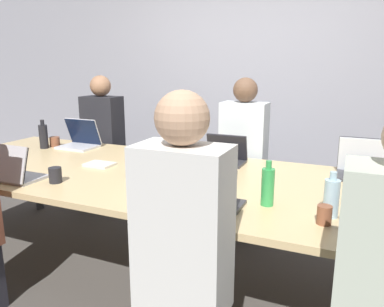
{
  "coord_description": "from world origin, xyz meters",
  "views": [
    {
      "loc": [
        1.1,
        -2.29,
        1.52
      ],
      "look_at": [
        0.05,
        0.1,
        0.9
      ],
      "focal_mm": 35.0,
      "sensor_mm": 36.0,
      "label": 1
    }
  ],
  "objects_px": {
    "person_near_midright": "(183,257)",
    "laptop_far_right": "(363,166)",
    "laptop_far_center": "(225,155)",
    "bottle_far_left": "(43,136)",
    "cup_near_right": "(324,215)",
    "stapler": "(135,171)",
    "laptop_near_midright": "(208,196)",
    "laptop_near_left": "(12,170)",
    "cup_far_left": "(55,142)",
    "bottle_near_midright": "(268,186)",
    "cup_near_left": "(55,175)",
    "laptop_far_left": "(81,139)",
    "person_far_center": "(243,159)",
    "person_far_left": "(104,144)",
    "bottle_near_right": "(331,198)"
  },
  "relations": [
    {
      "from": "bottle_near_midright",
      "to": "stapler",
      "type": "distance_m",
      "value": 1.03
    },
    {
      "from": "laptop_far_center",
      "to": "laptop_far_right",
      "type": "xyz_separation_m",
      "value": [
        1.01,
        0.02,
        0.01
      ]
    },
    {
      "from": "laptop_far_left",
      "to": "person_near_midright",
      "type": "bearing_deg",
      "value": -39.37
    },
    {
      "from": "bottle_near_midright",
      "to": "person_near_midright",
      "type": "bearing_deg",
      "value": -109.25
    },
    {
      "from": "bottle_near_right",
      "to": "cup_far_left",
      "type": "bearing_deg",
      "value": 163.62
    },
    {
      "from": "bottle_near_midright",
      "to": "person_far_center",
      "type": "height_order",
      "value": "person_far_center"
    },
    {
      "from": "laptop_near_midright",
      "to": "bottle_near_midright",
      "type": "distance_m",
      "value": 0.34
    },
    {
      "from": "laptop_near_left",
      "to": "cup_far_left",
      "type": "height_order",
      "value": "laptop_near_left"
    },
    {
      "from": "laptop_near_midright",
      "to": "person_near_midright",
      "type": "height_order",
      "value": "person_near_midright"
    },
    {
      "from": "laptop_far_center",
      "to": "bottle_far_left",
      "type": "bearing_deg",
      "value": -174.25
    },
    {
      "from": "laptop_far_left",
      "to": "stapler",
      "type": "relative_size",
      "value": 2.34
    },
    {
      "from": "person_near_midright",
      "to": "stapler",
      "type": "height_order",
      "value": "person_near_midright"
    },
    {
      "from": "laptop_near_midright",
      "to": "cup_far_left",
      "type": "bearing_deg",
      "value": -25.07
    },
    {
      "from": "person_near_midright",
      "to": "laptop_far_right",
      "type": "xyz_separation_m",
      "value": [
        0.72,
        1.45,
        0.13
      ]
    },
    {
      "from": "person_far_center",
      "to": "person_far_left",
      "type": "bearing_deg",
      "value": 179.43
    },
    {
      "from": "person_far_center",
      "to": "cup_near_left",
      "type": "relative_size",
      "value": 13.58
    },
    {
      "from": "cup_far_left",
      "to": "bottle_far_left",
      "type": "xyz_separation_m",
      "value": [
        -0.03,
        -0.1,
        0.07
      ]
    },
    {
      "from": "cup_far_left",
      "to": "stapler",
      "type": "height_order",
      "value": "cup_far_left"
    },
    {
      "from": "person_near_midright",
      "to": "person_far_center",
      "type": "bearing_deg",
      "value": -82.01
    },
    {
      "from": "laptop_near_midright",
      "to": "person_near_midright",
      "type": "xyz_separation_m",
      "value": [
        0.06,
        -0.45,
        -0.12
      ]
    },
    {
      "from": "stapler",
      "to": "laptop_far_left",
      "type": "bearing_deg",
      "value": 150.1
    },
    {
      "from": "cup_far_left",
      "to": "bottle_far_left",
      "type": "relative_size",
      "value": 0.34
    },
    {
      "from": "cup_near_right",
      "to": "cup_far_left",
      "type": "height_order",
      "value": "cup_near_right"
    },
    {
      "from": "bottle_far_left",
      "to": "stapler",
      "type": "distance_m",
      "value": 1.32
    },
    {
      "from": "cup_near_right",
      "to": "laptop_far_right",
      "type": "xyz_separation_m",
      "value": [
        0.18,
        0.95,
        0.03
      ]
    },
    {
      "from": "cup_near_right",
      "to": "bottle_far_left",
      "type": "relative_size",
      "value": 0.35
    },
    {
      "from": "laptop_far_center",
      "to": "stapler",
      "type": "xyz_separation_m",
      "value": [
        -0.49,
        -0.58,
        -0.04
      ]
    },
    {
      "from": "cup_near_right",
      "to": "cup_far_left",
      "type": "xyz_separation_m",
      "value": [
        -2.54,
        0.86,
        -0.0
      ]
    },
    {
      "from": "laptop_near_left",
      "to": "person_far_center",
      "type": "bearing_deg",
      "value": -129.77
    },
    {
      "from": "laptop_near_left",
      "to": "laptop_far_left",
      "type": "bearing_deg",
      "value": -74.46
    },
    {
      "from": "laptop_near_midright",
      "to": "laptop_far_right",
      "type": "xyz_separation_m",
      "value": [
        0.78,
        1.0,
        0.01
      ]
    },
    {
      "from": "person_near_midright",
      "to": "bottle_far_left",
      "type": "relative_size",
      "value": 5.26
    },
    {
      "from": "laptop_near_left",
      "to": "laptop_far_center",
      "type": "bearing_deg",
      "value": -138.36
    },
    {
      "from": "person_near_midright",
      "to": "laptop_near_left",
      "type": "bearing_deg",
      "value": -15.14
    },
    {
      "from": "person_near_midright",
      "to": "laptop_far_left",
      "type": "relative_size",
      "value": 4.04
    },
    {
      "from": "cup_near_right",
      "to": "person_far_left",
      "type": "distance_m",
      "value": 2.71
    },
    {
      "from": "cup_near_right",
      "to": "stapler",
      "type": "height_order",
      "value": "cup_near_right"
    },
    {
      "from": "person_near_midright",
      "to": "laptop_far_right",
      "type": "relative_size",
      "value": 4.13
    },
    {
      "from": "bottle_near_right",
      "to": "bottle_far_left",
      "type": "bearing_deg",
      "value": 165.92
    },
    {
      "from": "person_near_midright",
      "to": "bottle_near_midright",
      "type": "bearing_deg",
      "value": -109.25
    },
    {
      "from": "cup_near_left",
      "to": "laptop_far_left",
      "type": "bearing_deg",
      "value": 121.47
    },
    {
      "from": "laptop_far_right",
      "to": "laptop_near_midright",
      "type": "bearing_deg",
      "value": -128.08
    },
    {
      "from": "person_near_midright",
      "to": "bottle_far_left",
      "type": "bearing_deg",
      "value": -31.72
    },
    {
      "from": "laptop_near_midright",
      "to": "laptop_far_left",
      "type": "bearing_deg",
      "value": -30.23
    },
    {
      "from": "person_near_midright",
      "to": "laptop_far_center",
      "type": "height_order",
      "value": "person_near_midright"
    },
    {
      "from": "laptop_near_left",
      "to": "bottle_far_left",
      "type": "bearing_deg",
      "value": -56.39
    },
    {
      "from": "cup_near_right",
      "to": "bottle_near_right",
      "type": "xyz_separation_m",
      "value": [
        0.02,
        0.11,
        0.06
      ]
    },
    {
      "from": "bottle_near_midright",
      "to": "laptop_far_right",
      "type": "bearing_deg",
      "value": 58.57
    },
    {
      "from": "laptop_far_left",
      "to": "cup_far_left",
      "type": "xyz_separation_m",
      "value": [
        -0.25,
        -0.08,
        -0.03
      ]
    },
    {
      "from": "cup_near_right",
      "to": "stapler",
      "type": "relative_size",
      "value": 0.63
    }
  ]
}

